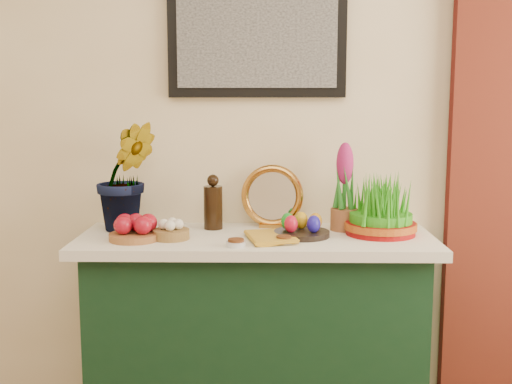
# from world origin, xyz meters

# --- Properties ---
(sideboard) EXTENTS (1.30, 0.45, 0.85)m
(sideboard) POSITION_xyz_m (-0.00, 2.00, 0.42)
(sideboard) COLOR #11311A
(sideboard) RESTS_ON ground
(tablecloth) EXTENTS (1.40, 0.55, 0.04)m
(tablecloth) POSITION_xyz_m (-0.00, 2.00, 0.87)
(tablecloth) COLOR white
(tablecloth) RESTS_ON sideboard
(hyacinth_green) EXTENTS (0.36, 0.34, 0.59)m
(hyacinth_green) POSITION_xyz_m (-0.53, 2.09, 1.19)
(hyacinth_green) COLOR #297F24
(hyacinth_green) RESTS_ON tablecloth
(apple_bowl) EXTENTS (0.20, 0.20, 0.10)m
(apple_bowl) POSITION_xyz_m (-0.47, 1.90, 0.93)
(apple_bowl) COLOR brown
(apple_bowl) RESTS_ON tablecloth
(garlic_basket) EXTENTS (0.16, 0.16, 0.08)m
(garlic_basket) POSITION_xyz_m (-0.33, 1.93, 0.92)
(garlic_basket) COLOR olive
(garlic_basket) RESTS_ON tablecloth
(vinegar_cruet) EXTENTS (0.08, 0.08, 0.23)m
(vinegar_cruet) POSITION_xyz_m (-0.18, 2.12, 0.99)
(vinegar_cruet) COLOR black
(vinegar_cruet) RESTS_ON tablecloth
(mirror) EXTENTS (0.27, 0.09, 0.26)m
(mirror) POSITION_xyz_m (0.06, 2.17, 1.02)
(mirror) COLOR #BA7E30
(mirror) RESTS_ON tablecloth
(book) EXTENTS (0.20, 0.25, 0.03)m
(book) POSITION_xyz_m (-0.03, 1.89, 0.91)
(book) COLOR gold
(book) RESTS_ON tablecloth
(spice_dish_left) EXTENTS (0.07, 0.07, 0.03)m
(spice_dish_left) POSITION_xyz_m (-0.08, 1.81, 0.90)
(spice_dish_left) COLOR silver
(spice_dish_left) RESTS_ON tablecloth
(spice_dish_right) EXTENTS (0.07, 0.07, 0.03)m
(spice_dish_right) POSITION_xyz_m (0.10, 1.86, 0.90)
(spice_dish_right) COLOR silver
(spice_dish_right) RESTS_ON tablecloth
(egg_plate) EXTENTS (0.25, 0.25, 0.09)m
(egg_plate) POSITION_xyz_m (0.17, 1.98, 0.92)
(egg_plate) COLOR black
(egg_plate) RESTS_ON tablecloth
(hyacinth_pink) EXTENTS (0.11, 0.11, 0.36)m
(hyacinth_pink) POSITION_xyz_m (0.35, 2.10, 1.05)
(hyacinth_pink) COLOR #975833
(hyacinth_pink) RESTS_ON tablecloth
(wheatgrass_sabzeh) EXTENTS (0.29, 0.29, 0.23)m
(wheatgrass_sabzeh) POSITION_xyz_m (0.49, 2.02, 0.99)
(wheatgrass_sabzeh) COLOR #91090A
(wheatgrass_sabzeh) RESTS_ON tablecloth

